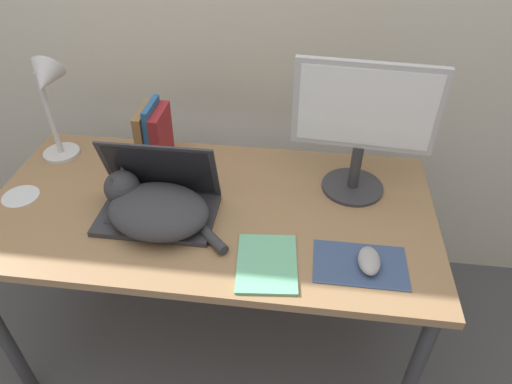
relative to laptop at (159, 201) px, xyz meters
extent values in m
cube|color=#93704C|center=(0.15, 0.05, -0.06)|extent=(1.43, 0.72, 0.03)
cylinder|color=#38383D|center=(-0.52, -0.26, -0.42)|extent=(0.04, 0.04, 0.69)
cylinder|color=#38383D|center=(0.81, -0.26, -0.42)|extent=(0.04, 0.04, 0.69)
cylinder|color=#38383D|center=(-0.52, 0.36, -0.42)|extent=(0.04, 0.04, 0.69)
cylinder|color=#38383D|center=(0.81, 0.36, -0.42)|extent=(0.04, 0.04, 0.69)
cube|color=#2D2D33|center=(0.00, -0.02, -0.04)|extent=(0.36, 0.23, 0.02)
cube|color=#28282D|center=(0.00, -0.04, -0.03)|extent=(0.29, 0.12, 0.00)
cube|color=#2D2D33|center=(0.00, 0.05, 0.08)|extent=(0.36, 0.08, 0.22)
cube|color=black|center=(0.00, 0.05, 0.08)|extent=(0.32, 0.06, 0.19)
ellipsoid|color=#333338|center=(0.02, -0.05, 0.01)|extent=(0.35, 0.29, 0.11)
sphere|color=#333338|center=(-0.11, 0.01, 0.04)|extent=(0.11, 0.11, 0.11)
cone|color=#333338|center=(-0.12, 0.04, 0.08)|extent=(0.04, 0.04, 0.03)
cone|color=#333338|center=(-0.13, -0.02, 0.08)|extent=(0.04, 0.04, 0.03)
cylinder|color=#333338|center=(0.19, -0.11, -0.03)|extent=(0.12, 0.12, 0.03)
cylinder|color=#333338|center=(0.61, 0.20, -0.04)|extent=(0.20, 0.20, 0.01)
cylinder|color=#333338|center=(0.61, 0.20, 0.04)|extent=(0.04, 0.04, 0.16)
cube|color=#B2B2B7|center=(0.61, 0.20, 0.26)|extent=(0.43, 0.06, 0.28)
cube|color=white|center=(0.61, 0.19, 0.26)|extent=(0.40, 0.03, 0.24)
cube|color=#384C75|center=(0.62, -0.15, -0.04)|extent=(0.26, 0.16, 0.00)
ellipsoid|color=#99999E|center=(0.64, -0.15, -0.02)|extent=(0.06, 0.10, 0.04)
cube|color=olive|center=(-0.13, 0.30, 0.05)|extent=(0.03, 0.17, 0.20)
cube|color=#285B93|center=(-0.10, 0.30, 0.06)|extent=(0.03, 0.15, 0.22)
cube|color=maroon|center=(-0.07, 0.30, 0.05)|extent=(0.04, 0.16, 0.19)
cylinder|color=silver|center=(-0.46, 0.27, -0.04)|extent=(0.13, 0.13, 0.01)
cylinder|color=silver|center=(-0.46, 0.27, 0.12)|extent=(0.02, 0.02, 0.31)
cone|color=silver|center=(-0.41, 0.23, 0.28)|extent=(0.11, 0.13, 0.14)
cube|color=#6BBC93|center=(0.36, -0.18, -0.04)|extent=(0.19, 0.23, 0.01)
cylinder|color=silver|center=(-0.48, 0.02, -0.04)|extent=(0.12, 0.12, 0.00)
camera|label=1|loc=(0.44, -1.04, 0.90)|focal=32.00mm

